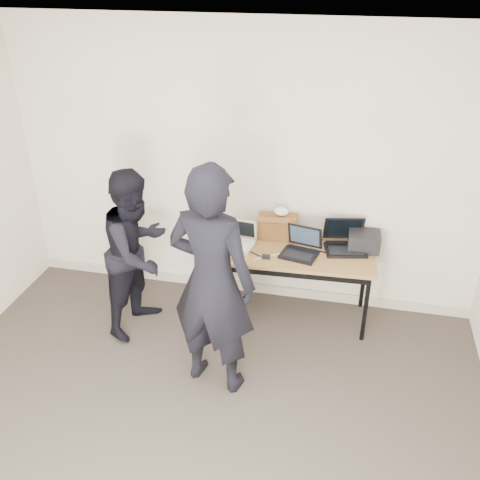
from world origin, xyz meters
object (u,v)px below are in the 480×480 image
(laptop_center, at_px, (301,248))
(person_observer, at_px, (138,252))
(desk, at_px, (292,257))
(laptop_right, at_px, (345,242))
(person_typist, at_px, (212,282))
(laptop_beige, at_px, (239,241))
(leather_satchel, at_px, (278,226))
(equipment_box, at_px, (364,241))

(laptop_center, relative_size, person_observer, 0.24)
(desk, xyz_separation_m, person_observer, (-1.35, -0.41, 0.12))
(laptop_right, distance_m, person_typist, 1.52)
(laptop_beige, relative_size, person_observer, 0.20)
(leather_satchel, bearing_deg, equipment_box, -6.11)
(leather_satchel, bearing_deg, person_typist, -107.87)
(laptop_beige, bearing_deg, person_observer, -145.92)
(laptop_right, xyz_separation_m, equipment_box, (0.17, 0.02, 0.02))
(desk, distance_m, laptop_right, 0.50)
(laptop_right, height_order, equipment_box, laptop_right)
(person_observer, bearing_deg, leather_satchel, -46.18)
(desk, xyz_separation_m, equipment_box, (0.63, 0.19, 0.14))
(laptop_center, distance_m, leather_satchel, 0.36)
(leather_satchel, height_order, equipment_box, leather_satchel)
(person_typist, relative_size, person_observer, 1.23)
(person_observer, bearing_deg, person_typist, -109.60)
(leather_satchel, height_order, person_typist, person_typist)
(equipment_box, height_order, person_typist, person_typist)
(leather_satchel, height_order, person_observer, person_observer)
(leather_satchel, xyz_separation_m, person_typist, (-0.31, -1.23, 0.11))
(leather_satchel, bearing_deg, person_observer, -155.02)
(laptop_right, bearing_deg, desk, -171.12)
(laptop_center, xyz_separation_m, laptop_right, (0.38, 0.19, 0.01))
(desk, relative_size, laptop_right, 3.52)
(person_typist, bearing_deg, laptop_beige, -77.27)
(laptop_center, bearing_deg, person_typist, -107.46)
(desk, bearing_deg, laptop_beige, 177.07)
(laptop_beige, relative_size, laptop_right, 0.73)
(desk, xyz_separation_m, laptop_right, (0.46, 0.17, 0.12))
(person_observer, bearing_deg, equipment_box, -57.87)
(laptop_right, bearing_deg, equipment_box, -4.55)
(leather_satchel, bearing_deg, desk, -55.25)
(equipment_box, bearing_deg, desk, -163.05)
(equipment_box, xyz_separation_m, person_typist, (-1.12, -1.19, 0.16))
(laptop_beige, distance_m, laptop_center, 0.59)
(laptop_beige, xyz_separation_m, person_typist, (0.02, -1.01, 0.19))
(laptop_beige, xyz_separation_m, person_observer, (-0.84, -0.41, 0.02))
(laptop_beige, height_order, person_typist, person_typist)
(leather_satchel, distance_m, person_observer, 1.33)
(laptop_center, xyz_separation_m, leather_satchel, (-0.26, 0.24, 0.07))
(desk, height_order, person_typist, person_typist)
(desk, height_order, equipment_box, equipment_box)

